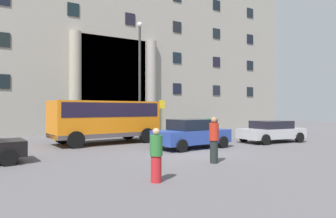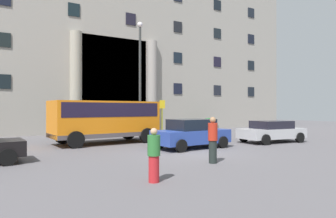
{
  "view_description": "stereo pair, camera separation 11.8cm",
  "coord_description": "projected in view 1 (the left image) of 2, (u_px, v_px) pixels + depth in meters",
  "views": [
    {
      "loc": [
        -8.02,
        -11.55,
        2.05
      ],
      "look_at": [
        1.3,
        4.24,
        2.06
      ],
      "focal_mm": 31.53,
      "sensor_mm": 36.0,
      "label": 1
    },
    {
      "loc": [
        -7.92,
        -11.61,
        2.05
      ],
      "look_at": [
        1.3,
        4.24,
        2.06
      ],
      "focal_mm": 31.53,
      "sensor_mm": 36.0,
      "label": 2
    }
  ],
  "objects": [
    {
      "name": "ground_plane",
      "position": [
        190.0,
        153.0,
        14.02
      ],
      "size": [
        80.0,
        64.0,
        0.12
      ],
      "primitive_type": "cube",
      "color": "#5C585D"
    },
    {
      "name": "office_building_facade",
      "position": [
        89.0,
        37.0,
        29.08
      ],
      "size": [
        43.67,
        9.73,
        18.44
      ],
      "color": "#9C968C",
      "rests_on": "ground_plane"
    },
    {
      "name": "orange_minibus",
      "position": [
        105.0,
        118.0,
        17.59
      ],
      "size": [
        6.36,
        3.15,
        2.51
      ],
      "rotation": [
        0.0,
        0.0,
        0.08
      ],
      "color": "orange",
      "rests_on": "ground_plane"
    },
    {
      "name": "bus_stop_sign",
      "position": [
        162.0,
        114.0,
        21.37
      ],
      "size": [
        0.44,
        0.08,
        2.69
      ],
      "color": "#919612",
      "rests_on": "ground_plane"
    },
    {
      "name": "hedge_planter_west",
      "position": [
        147.0,
        125.0,
        24.9
      ],
      "size": [
        1.64,
        0.71,
        1.48
      ],
      "color": "#67655B",
      "rests_on": "ground_plane"
    },
    {
      "name": "hedge_planter_entrance_left",
      "position": [
        67.0,
        127.0,
        21.06
      ],
      "size": [
        2.11,
        0.83,
        1.53
      ],
      "color": "slate",
      "rests_on": "ground_plane"
    },
    {
      "name": "hedge_planter_far_west",
      "position": [
        208.0,
        124.0,
        28.33
      ],
      "size": [
        1.81,
        0.73,
        1.2
      ],
      "color": "slate",
      "rests_on": "ground_plane"
    },
    {
      "name": "parked_estate_mid",
      "position": [
        192.0,
        133.0,
        15.48
      ],
      "size": [
        4.16,
        2.3,
        1.52
      ],
      "rotation": [
        0.0,
        0.0,
        0.08
      ],
      "color": "#284195",
      "rests_on": "ground_plane"
    },
    {
      "name": "parked_coupe_end",
      "position": [
        271.0,
        131.0,
        18.19
      ],
      "size": [
        4.23,
        2.23,
        1.33
      ],
      "rotation": [
        0.0,
        0.0,
        -0.07
      ],
      "color": "#B4B4B7",
      "rests_on": "ground_plane"
    },
    {
      "name": "motorcycle_far_end",
      "position": [
        162.0,
        136.0,
        17.17
      ],
      "size": [
        1.97,
        0.76,
        0.89
      ],
      "rotation": [
        0.0,
        0.0,
        0.27
      ],
      "color": "black",
      "rests_on": "ground_plane"
    },
    {
      "name": "pedestrian_child_trailing",
      "position": [
        156.0,
        155.0,
        8.25
      ],
      "size": [
        0.36,
        0.36,
        1.52
      ],
      "rotation": [
        0.0,
        0.0,
        5.79
      ],
      "color": "red",
      "rests_on": "ground_plane"
    },
    {
      "name": "pedestrian_woman_dark_dress",
      "position": [
        214.0,
        140.0,
        11.17
      ],
      "size": [
        0.36,
        0.36,
        1.75
      ],
      "rotation": [
        0.0,
        0.0,
        2.41
      ],
      "color": "black",
      "rests_on": "ground_plane"
    },
    {
      "name": "lamppost_plaza_centre",
      "position": [
        140.0,
        71.0,
        21.95
      ],
      "size": [
        0.4,
        0.4,
        8.55
      ],
      "color": "#353737",
      "rests_on": "ground_plane"
    }
  ]
}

